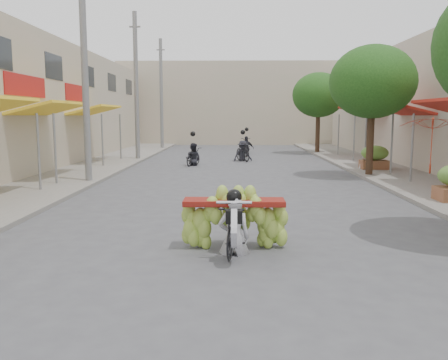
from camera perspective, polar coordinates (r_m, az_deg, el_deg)
ground at (r=5.71m, az=1.94°, el=-17.96°), size 120.00×120.00×0.00m
sidewalk_left at (r=21.44m, az=-17.68°, el=0.92°), size 4.00×60.00×0.12m
sidewalk_right at (r=21.49m, az=20.40°, el=0.81°), size 4.00×60.00×0.12m
far_building at (r=43.15m, az=1.29°, el=9.11°), size 20.00×6.00×7.00m
utility_pole_mid at (r=18.02m, az=-16.40°, el=12.38°), size 0.60×0.24×8.00m
utility_pole_far at (r=26.72m, az=-10.51°, el=10.95°), size 0.60×0.24×8.00m
utility_pole_back at (r=35.58m, az=-7.55°, el=10.19°), size 0.60×0.24×8.00m
street_tree_mid at (r=19.95m, az=17.45°, el=11.16°), size 3.40×3.40×5.25m
street_tree_far at (r=31.65m, az=11.31°, el=9.98°), size 3.40×3.40×5.25m
produce_crate_far at (r=22.13m, az=17.68°, el=2.82°), size 1.20×0.88×1.16m
banana_motorbike at (r=8.66m, az=1.21°, el=-4.27°), size 2.20×1.81×1.97m
market_umbrella at (r=15.68m, az=23.89°, el=7.14°), size 2.48×2.48×1.78m
pedestrian at (r=22.16m, az=16.84°, el=3.41°), size 0.83×0.54×1.61m
bg_motorbike_a at (r=23.66m, az=-3.76°, el=3.56°), size 1.00×1.65×1.95m
bg_motorbike_b at (r=25.94m, az=2.27°, el=4.11°), size 1.18×1.88×1.95m
bg_motorbike_c at (r=31.43m, az=2.73°, el=4.65°), size 1.02×1.79×1.95m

